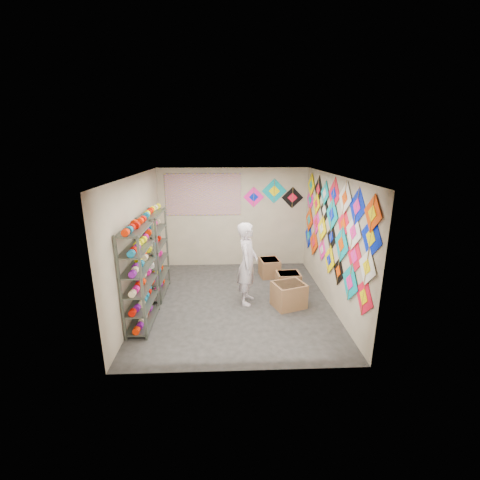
{
  "coord_description": "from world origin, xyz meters",
  "views": [
    {
      "loc": [
        -0.18,
        -6.32,
        3.27
      ],
      "look_at": [
        0.1,
        0.3,
        1.3
      ],
      "focal_mm": 24.0,
      "sensor_mm": 36.0,
      "label": 1
    }
  ],
  "objects_px": {
    "shelf_rack_front": "(140,278)",
    "carton_b": "(288,282)",
    "shopkeeper": "(247,264)",
    "carton_a": "(289,295)",
    "shelf_rack_back": "(155,254)",
    "carton_c": "(269,268)"
  },
  "relations": [
    {
      "from": "shelf_rack_front",
      "to": "carton_b",
      "type": "bearing_deg",
      "value": 23.98
    },
    {
      "from": "shelf_rack_back",
      "to": "carton_a",
      "type": "height_order",
      "value": "shelf_rack_back"
    },
    {
      "from": "shelf_rack_back",
      "to": "carton_a",
      "type": "relative_size",
      "value": 3.04
    },
    {
      "from": "shelf_rack_front",
      "to": "shelf_rack_back",
      "type": "xyz_separation_m",
      "value": [
        0.0,
        1.3,
        0.0
      ]
    },
    {
      "from": "shelf_rack_back",
      "to": "carton_c",
      "type": "bearing_deg",
      "value": 18.86
    },
    {
      "from": "shelf_rack_front",
      "to": "carton_b",
      "type": "relative_size",
      "value": 3.57
    },
    {
      "from": "shopkeeper",
      "to": "carton_b",
      "type": "height_order",
      "value": "shopkeeper"
    },
    {
      "from": "carton_c",
      "to": "carton_b",
      "type": "bearing_deg",
      "value": -76.93
    },
    {
      "from": "shelf_rack_front",
      "to": "carton_a",
      "type": "bearing_deg",
      "value": 11.37
    },
    {
      "from": "shelf_rack_front",
      "to": "shelf_rack_back",
      "type": "distance_m",
      "value": 1.3
    },
    {
      "from": "shopkeeper",
      "to": "carton_a",
      "type": "height_order",
      "value": "shopkeeper"
    },
    {
      "from": "shopkeeper",
      "to": "carton_c",
      "type": "bearing_deg",
      "value": -13.42
    },
    {
      "from": "carton_b",
      "to": "carton_c",
      "type": "height_order",
      "value": "carton_c"
    },
    {
      "from": "carton_a",
      "to": "shelf_rack_front",
      "type": "bearing_deg",
      "value": 172.36
    },
    {
      "from": "carton_b",
      "to": "carton_c",
      "type": "xyz_separation_m",
      "value": [
        -0.32,
        0.88,
        0.01
      ]
    },
    {
      "from": "carton_b",
      "to": "carton_a",
      "type": "bearing_deg",
      "value": -102.31
    },
    {
      "from": "carton_c",
      "to": "shelf_rack_back",
      "type": "bearing_deg",
      "value": -168.24
    },
    {
      "from": "shelf_rack_back",
      "to": "carton_a",
      "type": "bearing_deg",
      "value": -14.08
    },
    {
      "from": "shelf_rack_back",
      "to": "carton_a",
      "type": "distance_m",
      "value": 3.04
    },
    {
      "from": "shopkeeper",
      "to": "carton_c",
      "type": "distance_m",
      "value": 1.68
    },
    {
      "from": "carton_b",
      "to": "shelf_rack_front",
      "type": "bearing_deg",
      "value": -158.61
    },
    {
      "from": "shopkeeper",
      "to": "carton_c",
      "type": "relative_size",
      "value": 3.37
    }
  ]
}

